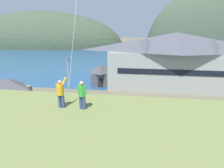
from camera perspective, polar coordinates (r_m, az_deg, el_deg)
The scene contains 19 objects.
ground_plane at distance 22.23m, azimuth -7.88°, elevation -16.70°, with size 600.00×600.00×0.00m, color #66604C.
parking_lot_pad at distance 26.38m, azimuth -4.86°, elevation -10.81°, with size 40.00×20.00×0.10m, color gray.
bay_water at distance 78.95m, azimuth 4.21°, elevation 7.52°, with size 360.00×84.00×0.03m, color navy.
far_hill_west_ridge at distance 156.38m, azimuth -20.94°, elevation 10.87°, with size 126.47×60.54×51.75m, color #3D4C38.
harbor_lodge at distance 41.07m, azimuth 18.96°, elevation 7.19°, with size 29.10×9.61×11.65m.
storage_shed_near_lot at distance 32.67m, azimuth -29.53°, elevation -2.59°, with size 6.51×5.68×5.12m.
storage_shed_waterside at distance 41.86m, azimuth -3.41°, elevation 2.97°, with size 5.02×5.51×4.62m.
wharf_dock at distance 52.49m, azimuth 0.65°, elevation 3.45°, with size 3.20×10.86×0.70m.
moored_boat_wharfside at distance 51.80m, azimuth -3.36°, elevation 3.67°, with size 2.83×7.22×2.16m.
moored_boat_outer_mooring at distance 51.83m, azimuth 4.12°, elevation 3.66°, with size 2.08×5.66×2.16m.
parked_car_front_row_silver at distance 29.97m, azimuth -17.05°, elevation -5.95°, with size 4.35×2.37×1.82m.
parked_car_mid_row_far at distance 22.27m, azimuth 26.17°, elevation -15.11°, with size 4.35×2.37×1.82m.
parked_car_mid_row_center at distance 22.20m, azimuth 0.37°, elevation -13.35°, with size 4.22×2.10×1.82m.
parked_car_corner_spot at distance 27.13m, azimuth 12.40°, elevation -7.99°, with size 4.25×2.15×1.82m.
parked_car_front_row_red at distance 26.56m, azimuth -25.67°, elevation -9.86°, with size 4.23×2.11×1.82m.
parked_car_back_row_left at distance 26.68m, azimuth -4.59°, elevation -8.06°, with size 4.29×2.23×1.82m.
parking_light_pole at distance 31.60m, azimuth -13.38°, elevation 1.66°, with size 0.24×0.78×7.31m.
person_kite_flyer at distance 11.54m, azimuth -15.59°, elevation -2.63°, with size 0.56×0.64×1.86m.
person_companion at distance 11.06m, azimuth -9.25°, elevation -3.14°, with size 0.53×0.40×1.74m.
Camera 1 is at (5.55, -17.82, 12.07)m, focal length 29.55 mm.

